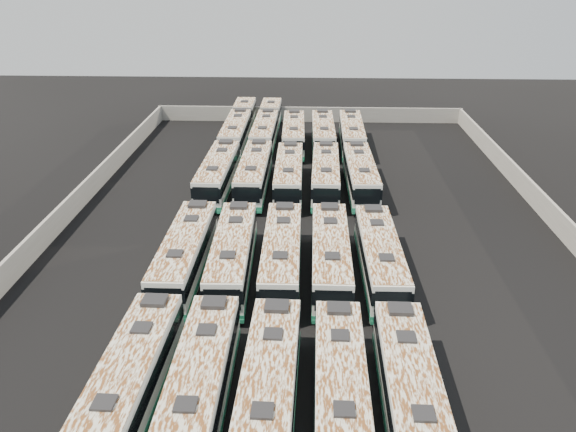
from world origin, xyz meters
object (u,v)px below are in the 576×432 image
object	(u,v)px
bus_front_center	(269,394)
bus_back_far_right	(352,135)
bus_midfront_far_left	(185,254)
bus_midfront_right	(331,256)
bus_front_far_left	(128,386)
bus_midback_far_left	(218,174)
bus_back_far_left	(239,126)
bus_midfront_far_right	(380,258)
bus_front_left	(199,388)
bus_front_far_right	(411,396)
bus_midback_right	(326,175)
bus_front_right	(341,393)
bus_midback_left	(254,173)
bus_midfront_left	(233,255)
bus_back_right	(323,134)
bus_back_left	(267,126)
bus_midback_center	(289,175)
bus_midfront_center	(282,256)
bus_midback_far_right	(361,175)

from	to	relation	value
bus_front_center	bus_back_far_right	distance (m)	47.57
bus_midfront_far_left	bus_midfront_right	xyz separation A→B (m)	(11.07, 0.11, -0.02)
bus_front_far_left	bus_midback_far_left	xyz separation A→B (m)	(-0.07, 31.95, 0.00)
bus_midfront_far_left	bus_back_far_left	bearing A→B (deg)	90.33
bus_midfront_far_right	bus_midback_far_left	distance (m)	22.88
bus_front_left	bus_front_far_right	bearing A→B (deg)	-0.89
bus_midback_right	bus_front_right	bearing A→B (deg)	-88.54
bus_back_far_right	bus_midback_left	bearing A→B (deg)	-126.45
bus_front_far_left	bus_midfront_left	size ratio (longest dim) A/B	1.01
bus_front_right	bus_back_right	size ratio (longest dim) A/B	0.99
bus_midback_right	bus_back_left	xyz separation A→B (m)	(-7.43, 18.21, -0.02)
bus_midback_right	bus_front_left	bearing A→B (deg)	-101.58
bus_front_right	bus_midfront_right	xyz separation A→B (m)	(-0.07, 14.60, 0.05)
bus_midfront_left	bus_back_far_right	distance (m)	34.14
bus_back_far_left	bus_front_center	bearing A→B (deg)	-81.53
bus_midfront_far_left	bus_midback_left	bearing A→B (deg)	78.57
bus_midback_left	bus_midfront_far_right	bearing A→B (deg)	-56.99
bus_midfront_far_left	bus_midback_far_left	distance (m)	17.44
bus_front_far_left	bus_front_far_right	bearing A→B (deg)	0.92
bus_midback_far_left	bus_midback_center	bearing A→B (deg)	1.10
bus_midback_far_left	bus_midback_right	bearing A→B (deg)	1.90
bus_midfront_right	bus_midback_right	world-z (taller)	bus_midfront_right
bus_midfront_center	bus_midfront_far_right	xyz separation A→B (m)	(7.41, 0.01, -0.03)
bus_midback_far_right	bus_back_far_right	bearing A→B (deg)	88.90
bus_midfront_far_left	bus_midback_center	bearing A→B (deg)	67.53
bus_midfront_center	bus_midfront_right	world-z (taller)	bus_midfront_right
bus_front_right	bus_midfront_center	size ratio (longest dim) A/B	0.98
bus_front_far_left	bus_midback_right	xyz separation A→B (m)	(11.14, 32.11, -0.05)
bus_midfront_center	bus_front_far_left	bearing A→B (deg)	-117.20
bus_front_left	bus_midback_left	bearing A→B (deg)	90.10
bus_front_far_right	bus_front_center	bearing A→B (deg)	-178.37
bus_front_center	bus_midback_center	bearing A→B (deg)	91.53
bus_midfront_far_left	bus_back_far_left	size ratio (longest dim) A/B	0.65
bus_back_far_left	bus_back_left	bearing A→B (deg)	1.71
bus_midback_right	bus_midback_far_right	distance (m)	3.64
bus_back_far_left	bus_back_right	bearing A→B (deg)	-16.78
bus_front_center	bus_midback_center	world-z (taller)	bus_front_center
bus_front_right	bus_midfront_left	distance (m)	16.29
bus_midback_left	bus_back_left	world-z (taller)	bus_midback_left
bus_front_right	bus_back_far_left	bearing A→B (deg)	103.36
bus_midfront_far_left	bus_midfront_left	size ratio (longest dim) A/B	1.00
bus_midback_right	bus_midback_far_left	bearing A→B (deg)	-177.77
bus_midfront_right	bus_midback_right	distance (m)	17.50
bus_midback_far_right	bus_back_far_right	xyz separation A→B (m)	(0.04, 14.59, 0.01)
bus_midfront_right	bus_midback_far_left	bearing A→B (deg)	123.26
bus_midback_far_left	bus_midback_left	distance (m)	3.76
bus_midback_center	bus_midback_right	size ratio (longest dim) A/B	0.99
bus_front_far_left	bus_front_far_right	size ratio (longest dim) A/B	1.02
bus_midback_far_right	bus_back_left	xyz separation A→B (m)	(-11.06, 18.16, -0.02)
bus_midfront_center	bus_midfront_right	size ratio (longest dim) A/B	1.00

